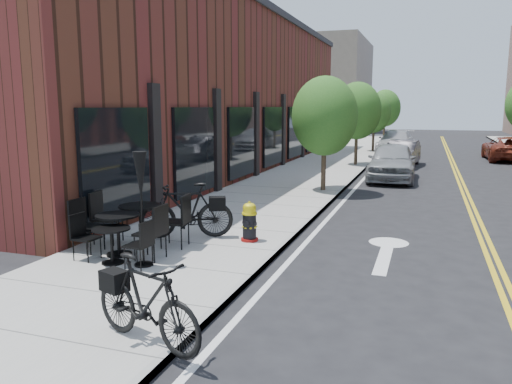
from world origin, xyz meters
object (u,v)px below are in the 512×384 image
at_px(fire_hydrant, 249,222).
at_px(bicycle_left, 187,211).
at_px(bicycle_right, 146,302).
at_px(parked_car_a, 392,161).
at_px(patio_umbrella, 141,185).
at_px(bistro_set_c, 141,219).
at_px(parked_car_b, 402,153).
at_px(bistro_set_b, 118,229).
at_px(bistro_set_a, 112,240).
at_px(parked_car_far, 507,149).
at_px(parked_car_c, 396,142).

height_order(fire_hydrant, bicycle_left, bicycle_left).
xyz_separation_m(bicycle_right, parked_car_a, (1.73, 15.73, 0.10)).
bearing_deg(bicycle_left, patio_umbrella, -20.03).
xyz_separation_m(bistro_set_c, parked_car_a, (4.16, 11.93, 0.10)).
bearing_deg(parked_car_b, bistro_set_b, -98.34).
bearing_deg(bistro_set_a, bicycle_right, -43.31).
relative_size(patio_umbrella, parked_car_b, 0.52).
height_order(bistro_set_a, patio_umbrella, patio_umbrella).
bearing_deg(bicycle_left, fire_hydrant, 75.03).
bearing_deg(parked_car_a, parked_car_far, 59.62).
bearing_deg(parked_car_a, bistro_set_c, -110.14).
xyz_separation_m(bicycle_right, parked_car_far, (7.16, 25.35, -0.01)).
height_order(patio_umbrella, parked_car_far, patio_umbrella).
bearing_deg(fire_hydrant, bistro_set_b, -123.79).
xyz_separation_m(bistro_set_a, bistro_set_b, (-0.18, 0.48, 0.09)).
distance_m(bistro_set_b, parked_car_a, 13.37).
bearing_deg(bicycle_left, bicycle_right, -2.61).
bearing_deg(bistro_set_b, parked_car_a, 73.94).
relative_size(bistro_set_a, parked_car_far, 0.34).
height_order(parked_car_c, parked_car_far, parked_car_c).
bearing_deg(bistro_set_b, bicycle_left, 69.53).
xyz_separation_m(bicycle_left, bicycle_right, (1.79, -4.59, -0.06)).
xyz_separation_m(bistro_set_c, parked_car_b, (4.31, 17.00, -0.02)).
height_order(bicycle_right, parked_car_a, parked_car_a).
bearing_deg(patio_umbrella, parked_car_far, 68.80).
bearing_deg(parked_car_c, fire_hydrant, -89.80).
xyz_separation_m(parked_car_b, parked_car_far, (5.29, 4.56, 0.01)).
relative_size(fire_hydrant, parked_car_c, 0.17).
relative_size(fire_hydrant, bicycle_right, 0.47).
height_order(bicycle_right, patio_umbrella, patio_umbrella).
distance_m(bicycle_right, parked_car_b, 20.88).
height_order(fire_hydrant, patio_umbrella, patio_umbrella).
relative_size(bistro_set_a, parked_car_b, 0.41).
bearing_deg(bistro_set_c, bistro_set_a, -89.23).
bearing_deg(parked_car_c, bistro_set_a, -93.52).
bearing_deg(fire_hydrant, parked_car_far, 84.40).
height_order(bistro_set_c, patio_umbrella, patio_umbrella).
bearing_deg(parked_car_c, bistro_set_b, -94.08).
bearing_deg(parked_car_a, bistro_set_a, -107.72).
bearing_deg(bistro_set_b, bistro_set_c, 91.48).
relative_size(bicycle_right, bistro_set_b, 0.94).
height_order(bistro_set_a, parked_car_a, parked_car_a).
distance_m(fire_hydrant, parked_car_c, 23.28).
distance_m(parked_car_b, parked_car_c, 7.27).
height_order(bistro_set_c, parked_car_b, parked_car_b).
bearing_deg(parked_car_far, fire_hydrant, 68.18).
bearing_deg(patio_umbrella, bicycle_left, 93.86).
distance_m(parked_car_a, parked_car_far, 11.06).
height_order(parked_car_a, parked_car_c, parked_car_a).
distance_m(bicycle_right, patio_umbrella, 3.23).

